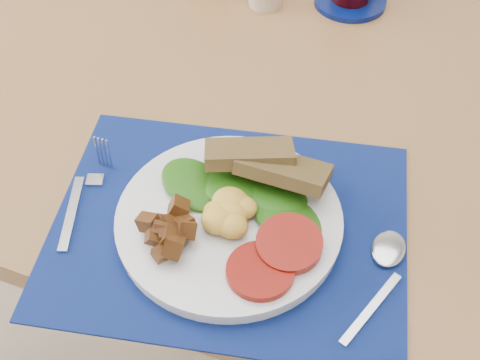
{
  "coord_description": "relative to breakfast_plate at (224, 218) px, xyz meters",
  "views": [
    {
      "loc": [
        0.31,
        -0.59,
        1.45
      ],
      "look_at": [
        0.1,
        -0.05,
        0.8
      ],
      "focal_mm": 50.0,
      "sensor_mm": 36.0,
      "label": 1
    }
  ],
  "objects": [
    {
      "name": "breakfast_plate",
      "position": [
        0.0,
        0.0,
        0.0
      ],
      "size": [
        0.29,
        0.29,
        0.07
      ],
      "rotation": [
        0.0,
        0.0,
        0.25
      ],
      "color": "silver",
      "rests_on": "placemat"
    },
    {
      "name": "spoon",
      "position": [
        0.21,
        0.01,
        -0.02
      ],
      "size": [
        0.05,
        0.18,
        0.01
      ],
      "rotation": [
        0.0,
        0.0,
        -0.33
      ],
      "color": "#B2B5BA",
      "rests_on": "placemat"
    },
    {
      "name": "fork",
      "position": [
        -0.2,
        -0.01,
        -0.02
      ],
      "size": [
        0.06,
        0.18,
        0.0
      ],
      "rotation": [
        0.0,
        0.0,
        0.35
      ],
      "color": "#B2B5BA",
      "rests_on": "placemat"
    },
    {
      "name": "table",
      "position": [
        -0.1,
        0.29,
        -0.11
      ],
      "size": [
        1.4,
        0.9,
        0.75
      ],
      "color": "brown",
      "rests_on": "ground"
    },
    {
      "name": "placemat",
      "position": [
        0.01,
        0.0,
        -0.02
      ],
      "size": [
        0.53,
        0.45,
        0.0
      ],
      "primitive_type": "cube",
      "rotation": [
        0.0,
        0.0,
        0.21
      ],
      "color": "#040F33",
      "rests_on": "table"
    }
  ]
}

